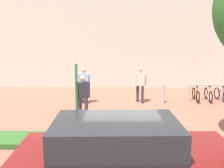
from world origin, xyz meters
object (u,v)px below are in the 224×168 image
Objects in this scene: bike_at_sign at (81,130)px; person_casual_tan at (84,83)px; bollard_steel at (163,94)px; car_maroon_wagon at (123,159)px; person_shirt_white at (140,83)px; parking_sign_post at (77,92)px; person_suited_navy at (83,94)px; bike_rack_cluster at (221,94)px.

bike_at_sign is 0.98× the size of person_casual_tan.
car_maroon_wagon is at bearing -105.71° from bollard_steel.
person_shirt_white reaches higher than bike_at_sign.
parking_sign_post is 1.38× the size of person_suited_navy.
person_casual_tan reaches higher than bike_at_sign.
parking_sign_post is 1.38× the size of person_shirt_white.
person_casual_tan is at bearing -174.54° from person_shirt_white.
parking_sign_post is at bearing 117.16° from car_maroon_wagon.
bollard_steel is at bearing 74.29° from car_maroon_wagon.
person_suited_navy is (-2.42, -2.69, 0.00)m from person_shirt_white.
car_maroon_wagon is at bearing -122.84° from bike_rack_cluster.
bollard_steel reaches higher than bike_at_sign.
bollard_steel is at bearing 54.65° from bike_at_sign.
person_casual_tan is (-3.80, -0.16, 0.53)m from bollard_steel.
bollard_steel is (3.39, 4.86, -1.11)m from parking_sign_post.
bike_rack_cluster is at bearing 24.93° from person_suited_navy.
bike_rack_cluster is 1.87× the size of person_shirt_white.
bike_rack_cluster is 9.35m from car_maroon_wagon.
person_shirt_white and person_casual_tan have the same top height.
person_casual_tan is 1.00× the size of person_suited_navy.
parking_sign_post is 1.38× the size of person_casual_tan.
parking_sign_post is at bearing -124.92° from bollard_steel.
bike_rack_cluster is at bearing 39.73° from parking_sign_post.
bike_at_sign is at bearing 68.88° from parking_sign_post.
bike_rack_cluster is (6.31, 5.13, -0.00)m from bike_at_sign.
person_shirt_white is (-1.10, 0.10, 0.53)m from bollard_steel.
person_shirt_white is at bearing 47.96° from person_suited_navy.
person_shirt_white is at bearing 5.46° from person_casual_tan.
person_suited_navy is at bearing 95.17° from bike_at_sign.
bollard_steel is (-2.98, -0.44, 0.10)m from bike_rack_cluster.
bollard_steel is at bearing 36.29° from person_suited_navy.
bollard_steel is at bearing -5.25° from person_shirt_white.
bike_rack_cluster is 3.56× the size of bollard_steel.
person_casual_tan is at bearing 103.30° from car_maroon_wagon.
bike_at_sign is at bearing -125.35° from bollard_steel.
parking_sign_post reaches higher than car_maroon_wagon.
car_maroon_wagon is (-5.07, -7.85, 0.41)m from bike_rack_cluster.
parking_sign_post is 4.76m from person_casual_tan.
person_suited_navy is at bearing 106.56° from car_maroon_wagon.
bike_at_sign is 0.98× the size of person_suited_navy.
bike_at_sign is (0.06, 0.17, -1.21)m from parking_sign_post.
person_casual_tan reaches higher than car_maroon_wagon.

